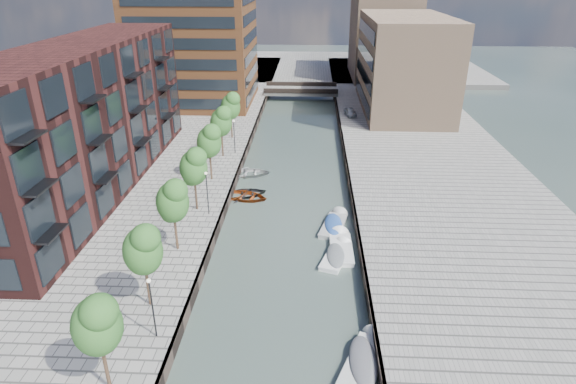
# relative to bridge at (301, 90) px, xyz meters

# --- Properties ---
(water) EXTENTS (300.00, 300.00, 0.00)m
(water) POSITION_rel_bridge_xyz_m (0.00, -32.00, -1.39)
(water) COLOR #38473F
(water) RESTS_ON ground
(quay_left) EXTENTS (60.00, 140.00, 1.00)m
(quay_left) POSITION_rel_bridge_xyz_m (-36.00, -32.00, -0.89)
(quay_left) COLOR gray
(quay_left) RESTS_ON ground
(quay_right) EXTENTS (20.00, 140.00, 1.00)m
(quay_right) POSITION_rel_bridge_xyz_m (16.00, -32.00, -0.89)
(quay_right) COLOR gray
(quay_right) RESTS_ON ground
(quay_wall_left) EXTENTS (0.25, 140.00, 1.00)m
(quay_wall_left) POSITION_rel_bridge_xyz_m (-6.10, -32.00, -0.89)
(quay_wall_left) COLOR #332823
(quay_wall_left) RESTS_ON ground
(quay_wall_right) EXTENTS (0.25, 140.00, 1.00)m
(quay_wall_right) POSITION_rel_bridge_xyz_m (6.10, -32.00, -0.89)
(quay_wall_right) COLOR #332823
(quay_wall_right) RESTS_ON ground
(far_closure) EXTENTS (80.00, 40.00, 1.00)m
(far_closure) POSITION_rel_bridge_xyz_m (0.00, 28.00, -0.89)
(far_closure) COLOR gray
(far_closure) RESTS_ON ground
(apartment_block) EXTENTS (8.00, 38.00, 14.00)m
(apartment_block) POSITION_rel_bridge_xyz_m (-20.00, -42.00, 6.61)
(apartment_block) COLOR black
(apartment_block) RESTS_ON quay_left
(tower) EXTENTS (18.00, 18.00, 30.00)m
(tower) POSITION_rel_bridge_xyz_m (-17.00, -7.00, 14.61)
(tower) COLOR brown
(tower) RESTS_ON quay_left
(tan_block_near) EXTENTS (12.00, 25.00, 14.00)m
(tan_block_near) POSITION_rel_bridge_xyz_m (16.00, -10.00, 6.61)
(tan_block_near) COLOR #9D7C60
(tan_block_near) RESTS_ON quay_right
(tan_block_far) EXTENTS (12.00, 20.00, 16.00)m
(tan_block_far) POSITION_rel_bridge_xyz_m (16.00, 16.00, 7.61)
(tan_block_far) COLOR #9D7C60
(tan_block_far) RESTS_ON quay_right
(bridge) EXTENTS (13.00, 6.00, 1.30)m
(bridge) POSITION_rel_bridge_xyz_m (0.00, 0.00, 0.00)
(bridge) COLOR gray
(bridge) RESTS_ON ground
(tree_0) EXTENTS (2.50, 2.50, 5.95)m
(tree_0) POSITION_rel_bridge_xyz_m (-8.50, -68.00, 3.92)
(tree_0) COLOR #382619
(tree_0) RESTS_ON quay_left
(tree_1) EXTENTS (2.50, 2.50, 5.95)m
(tree_1) POSITION_rel_bridge_xyz_m (-8.50, -61.00, 3.92)
(tree_1) COLOR #382619
(tree_1) RESTS_ON quay_left
(tree_2) EXTENTS (2.50, 2.50, 5.95)m
(tree_2) POSITION_rel_bridge_xyz_m (-8.50, -54.00, 3.92)
(tree_2) COLOR #382619
(tree_2) RESTS_ON quay_left
(tree_3) EXTENTS (2.50, 2.50, 5.95)m
(tree_3) POSITION_rel_bridge_xyz_m (-8.50, -47.00, 3.92)
(tree_3) COLOR #382619
(tree_3) RESTS_ON quay_left
(tree_4) EXTENTS (2.50, 2.50, 5.95)m
(tree_4) POSITION_rel_bridge_xyz_m (-8.50, -40.00, 3.92)
(tree_4) COLOR #382619
(tree_4) RESTS_ON quay_left
(tree_5) EXTENTS (2.50, 2.50, 5.95)m
(tree_5) POSITION_rel_bridge_xyz_m (-8.50, -33.00, 3.92)
(tree_5) COLOR #382619
(tree_5) RESTS_ON quay_left
(tree_6) EXTENTS (2.50, 2.50, 5.95)m
(tree_6) POSITION_rel_bridge_xyz_m (-8.50, -26.00, 3.92)
(tree_6) COLOR #382619
(tree_6) RESTS_ON quay_left
(lamp_0) EXTENTS (0.24, 0.24, 4.12)m
(lamp_0) POSITION_rel_bridge_xyz_m (-7.20, -64.00, 2.12)
(lamp_0) COLOR black
(lamp_0) RESTS_ON quay_left
(lamp_1) EXTENTS (0.24, 0.24, 4.12)m
(lamp_1) POSITION_rel_bridge_xyz_m (-7.20, -48.00, 2.12)
(lamp_1) COLOR black
(lamp_1) RESTS_ON quay_left
(lamp_2) EXTENTS (0.24, 0.24, 4.12)m
(lamp_2) POSITION_rel_bridge_xyz_m (-7.20, -32.00, 2.12)
(lamp_2) COLOR black
(lamp_2) RESTS_ON quay_left
(sloop_2) EXTENTS (5.46, 4.49, 0.98)m
(sloop_2) POSITION_rel_bridge_xyz_m (-4.65, -42.56, -1.39)
(sloop_2) COLOR maroon
(sloop_2) RESTS_ON ground
(sloop_3) EXTENTS (5.31, 4.05, 1.03)m
(sloop_3) POSITION_rel_bridge_xyz_m (-5.08, -36.45, -1.39)
(sloop_3) COLOR #B8B9B6
(sloop_3) RESTS_ON ground
(sloop_4) EXTENTS (5.21, 4.40, 0.92)m
(sloop_4) POSITION_rel_bridge_xyz_m (-4.69, -41.85, -1.39)
(sloop_4) COLOR black
(sloop_4) RESTS_ON ground
(motorboat_1) EXTENTS (3.57, 5.48, 1.73)m
(motorboat_1) POSITION_rel_bridge_xyz_m (5.37, -64.48, -1.18)
(motorboat_1) COLOR silver
(motorboat_1) RESTS_ON ground
(motorboat_2) EXTENTS (1.86, 5.17, 1.71)m
(motorboat_2) POSITION_rel_bridge_xyz_m (4.58, -51.58, -1.29)
(motorboat_2) COLOR white
(motorboat_2) RESTS_ON ground
(motorboat_3) EXTENTS (2.90, 5.21, 1.65)m
(motorboat_3) POSITION_rel_bridge_xyz_m (4.19, -47.87, -1.19)
(motorboat_3) COLOR #ADADAB
(motorboat_3) RESTS_ON ground
(motorboat_4) EXTENTS (2.91, 4.79, 1.51)m
(motorboat_4) POSITION_rel_bridge_xyz_m (4.21, -53.05, -1.21)
(motorboat_4) COLOR white
(motorboat_4) RESTS_ON ground
(car) EXTENTS (1.98, 3.65, 1.18)m
(car) POSITION_rel_bridge_xyz_m (7.84, -14.72, 0.20)
(car) COLOR silver
(car) RESTS_ON quay_right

